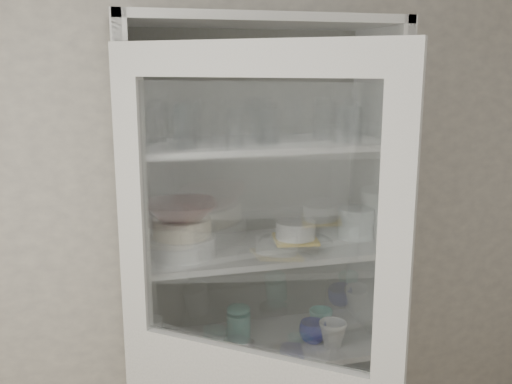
{
  "coord_description": "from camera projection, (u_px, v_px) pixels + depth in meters",
  "views": [
    {
      "loc": [
        -0.34,
        -0.74,
        1.93
      ],
      "look_at": [
        0.2,
        1.27,
        1.47
      ],
      "focal_mm": 40.0,
      "sensor_mm": 36.0,
      "label": 1
    }
  ],
  "objects": [
    {
      "name": "tumbler_3",
      "position": [
        272.0,
        127.0,
        1.99
      ],
      "size": [
        0.07,
        0.07,
        0.12
      ],
      "primitive_type": "cylinder",
      "rotation": [
        0.0,
        0.0,
        0.24
      ],
      "color": "silver",
      "rests_on": "shelf_glass"
    },
    {
      "name": "tumbler_8",
      "position": [
        148.0,
        127.0,
        1.98
      ],
      "size": [
        0.07,
        0.07,
        0.12
      ],
      "primitive_type": "cylinder",
      "rotation": [
        0.0,
        0.0,
        -0.07
      ],
      "color": "silver",
      "rests_on": "shelf_glass"
    },
    {
      "name": "teal_jar",
      "position": [
        239.0,
        323.0,
        2.3
      ],
      "size": [
        0.1,
        0.1,
        0.12
      ],
      "color": "teal",
      "rests_on": "shelf_mugs"
    },
    {
      "name": "tumbler_9",
      "position": [
        191.0,
        121.0,
        2.03
      ],
      "size": [
        0.09,
        0.09,
        0.15
      ],
      "primitive_type": "cylinder",
      "rotation": [
        0.0,
        0.0,
        -0.22
      ],
      "color": "silver",
      "rests_on": "shelf_glass"
    },
    {
      "name": "goblet_0",
      "position": [
        157.0,
        118.0,
        2.06
      ],
      "size": [
        0.08,
        0.08,
        0.17
      ],
      "primitive_type": null,
      "color": "silver",
      "rests_on": "shelf_glass"
    },
    {
      "name": "pantry_cabinet",
      "position": [
        252.0,
        316.0,
        2.31
      ],
      "size": [
        1.0,
        0.45,
        2.1
      ],
      "color": "#BBBBB8",
      "rests_on": "floor"
    },
    {
      "name": "tumbler_5",
      "position": [
        343.0,
        124.0,
        2.03
      ],
      "size": [
        0.08,
        0.08,
        0.13
      ],
      "primitive_type": "cylinder",
      "rotation": [
        0.0,
        0.0,
        -0.27
      ],
      "color": "silver",
      "rests_on": "shelf_glass"
    },
    {
      "name": "plate_stack_back",
      "position": [
        160.0,
        230.0,
        2.18
      ],
      "size": [
        0.19,
        0.19,
        0.11
      ],
      "primitive_type": "cylinder",
      "color": "white",
      "rests_on": "shelf_plates"
    },
    {
      "name": "wall_back",
      "position": [
        195.0,
        223.0,
        2.33
      ],
      "size": [
        3.6,
        0.02,
        2.6
      ],
      "primitive_type": "cube",
      "color": "#A39D97",
      "rests_on": "ground"
    },
    {
      "name": "tumbler_1",
      "position": [
        234.0,
        129.0,
        1.91
      ],
      "size": [
        0.08,
        0.08,
        0.13
      ],
      "primitive_type": "cylinder",
      "rotation": [
        0.0,
        0.0,
        0.41
      ],
      "color": "silver",
      "rests_on": "shelf_glass"
    },
    {
      "name": "glass_platter",
      "position": [
        295.0,
        243.0,
        2.18
      ],
      "size": [
        0.38,
        0.38,
        0.02
      ],
      "primitive_type": "cylinder",
      "rotation": [
        0.0,
        0.0,
        0.42
      ],
      "color": "silver",
      "rests_on": "shelf_plates"
    },
    {
      "name": "goblet_2",
      "position": [
        262.0,
        115.0,
        2.19
      ],
      "size": [
        0.08,
        0.08,
        0.17
      ],
      "primitive_type": null,
      "color": "silver",
      "rests_on": "shelf_glass"
    },
    {
      "name": "terracotta_bowl",
      "position": [
        182.0,
        210.0,
        2.03
      ],
      "size": [
        0.29,
        0.29,
        0.06
      ],
      "primitive_type": "imported",
      "rotation": [
        0.0,
        0.0,
        -0.15
      ],
      "color": "#47221A",
      "rests_on": "cream_bowl"
    },
    {
      "name": "tumbler_2",
      "position": [
        185.0,
        126.0,
        1.9
      ],
      "size": [
        0.08,
        0.08,
        0.14
      ],
      "primitive_type": "cylinder",
      "rotation": [
        0.0,
        0.0,
        -0.05
      ],
      "color": "silver",
      "rests_on": "shelf_glass"
    },
    {
      "name": "white_ramekin",
      "position": [
        296.0,
        230.0,
        2.17
      ],
      "size": [
        0.17,
        0.17,
        0.07
      ],
      "primitive_type": "cylinder",
      "rotation": [
        0.0,
        0.0,
        -0.09
      ],
      "color": "white",
      "rests_on": "yellow_trivet"
    },
    {
      "name": "tumbler_4",
      "position": [
        268.0,
        128.0,
        1.93
      ],
      "size": [
        0.08,
        0.08,
        0.13
      ],
      "primitive_type": "cylinder",
      "rotation": [
        0.0,
        0.0,
        0.35
      ],
      "color": "silver",
      "rests_on": "shelf_glass"
    },
    {
      "name": "tumbler_7",
      "position": [
        142.0,
        125.0,
        2.0
      ],
      "size": [
        0.08,
        0.08,
        0.14
      ],
      "primitive_type": "cylinder",
      "rotation": [
        0.0,
        0.0,
        0.14
      ],
      "color": "silver",
      "rests_on": "shelf_glass"
    },
    {
      "name": "mug_blue",
      "position": [
        313.0,
        332.0,
        2.25
      ],
      "size": [
        0.13,
        0.13,
        0.09
      ],
      "primitive_type": "imported",
      "rotation": [
        0.0,
        0.0,
        -0.25
      ],
      "color": "#071891",
      "rests_on": "shelf_mugs"
    },
    {
      "name": "tumbler_11",
      "position": [
        324.0,
        118.0,
        2.14
      ],
      "size": [
        0.1,
        0.1,
        0.16
      ],
      "primitive_type": "cylinder",
      "rotation": [
        0.0,
        0.0,
        0.4
      ],
      "color": "silver",
      "rests_on": "shelf_glass"
    },
    {
      "name": "tumbler_0",
      "position": [
        185.0,
        126.0,
        1.88
      ],
      "size": [
        0.09,
        0.09,
        0.15
      ],
      "primitive_type": "cylinder",
      "rotation": [
        0.0,
        0.0,
        -0.19
      ],
      "color": "silver",
      "rests_on": "shelf_glass"
    },
    {
      "name": "yellow_trivet",
      "position": [
        295.0,
        239.0,
        2.18
      ],
      "size": [
        0.19,
        0.19,
        0.01
      ],
      "primitive_type": "cube",
      "rotation": [
        0.0,
        0.0,
        -0.16
      ],
      "color": "gold",
      "rests_on": "glass_platter"
    },
    {
      "name": "mug_teal",
      "position": [
        321.0,
        320.0,
        2.35
      ],
      "size": [
        0.12,
        0.12,
        0.09
      ],
      "primitive_type": "imported",
      "rotation": [
        0.0,
        0.0,
        0.32
      ],
      "color": "teal",
      "rests_on": "shelf_mugs"
    },
    {
      "name": "grey_bowl_stack",
      "position": [
        356.0,
        223.0,
        2.26
      ],
      "size": [
        0.14,
        0.14,
        0.12
      ],
      "primitive_type": "cylinder",
      "color": "silver",
      "rests_on": "shelf_plates"
    },
    {
      "name": "goblet_3",
      "position": [
        350.0,
        115.0,
        2.26
      ],
      "size": [
        0.07,
        0.07,
        0.16
      ],
      "primitive_type": null,
      "color": "silver",
      "rests_on": "shelf_glass"
    },
    {
      "name": "goblet_1",
      "position": [
        253.0,
        116.0,
        2.17
      ],
      "size": [
        0.07,
        0.07,
        0.17
      ],
      "primitive_type": null,
      "color": "silver",
      "rests_on": "shelf_glass"
    },
    {
      "name": "mug_white",
      "position": [
        333.0,
        334.0,
        2.22
      ],
      "size": [
        0.11,
        0.11,
        0.1
      ],
      "primitive_type": "imported",
      "rotation": [
        0.0,
        0.0,
        -0.01
      ],
      "color": "white",
      "rests_on": "shelf_mugs"
    },
    {
      "name": "white_canister",
      "position": [
        150.0,
        334.0,
        2.2
      ],
      "size": [
        0.12,
        0.12,
        0.12
      ],
      "primitive_type": "cylinder",
      "rotation": [
        0.0,
        0.0,
        -0.18
      ],
      "color": "white",
      "rests_on": "shelf_mugs"
    },
    {
      "name": "cream_bowl",
      "position": [
        182.0,
        227.0,
        2.05
      ],
      "size": [
        0.23,
        0.23,
        0.07
      ],
      "primitive_type": "cylinder",
      "rotation": [
        0.0,
        0.0,
        0.1
      ],
      "color": "#EEDFC6",
      "rests_on": "plate_stack_front"
    },
    {
      "name": "measuring_cups",
      "position": [
        236.0,
        345.0,
        2.19
      ],
      "size": [
        0.1,
        0.1,
        0.04
      ],
      "primitive_type": "cylinder",
      "color": "silver",
      "rests_on": "shelf_mugs"
    },
    {
      "name": "plate_stack_front",
      "position": [
        183.0,
        245.0,
        2.06
      ],
      "size": [
        0.24,
        0.24,
        0.07
      ],
      "primitive_type": "cylinder",
      "color": "white",
      "rests_on": "shelf_plates"
    },
    {
      "name": "tumbler_6",
      "position": [
        353.0,
        125.0,
        2.03
      ],
      "size": [
        0.07,
        0.07,
        0.13
      ],
      "primitive_type": "cylinder",
      "rotation": [
        0.0,
        0.0,
        -0.06
      ],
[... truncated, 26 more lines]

